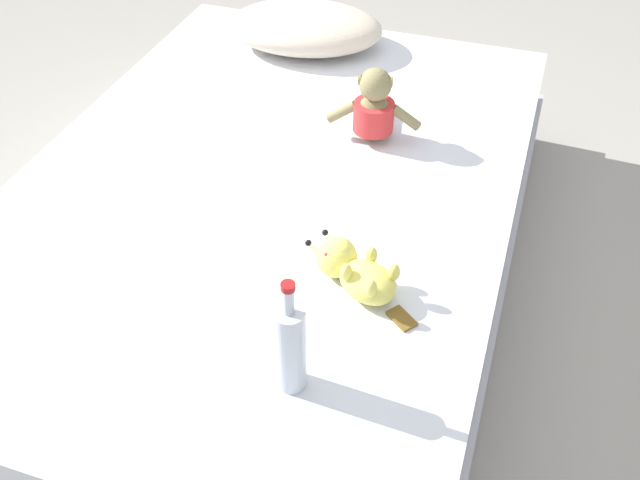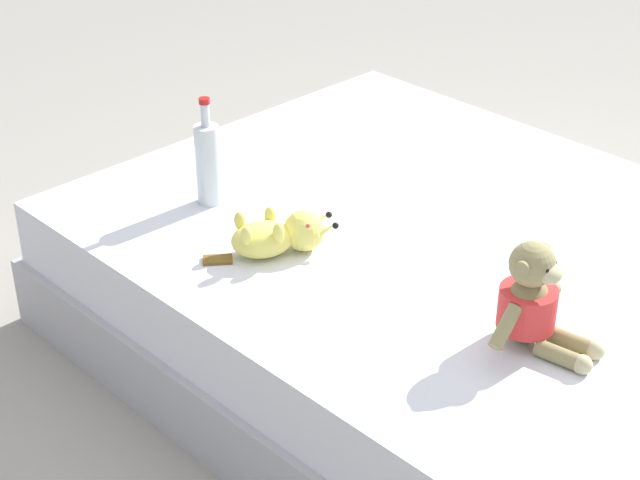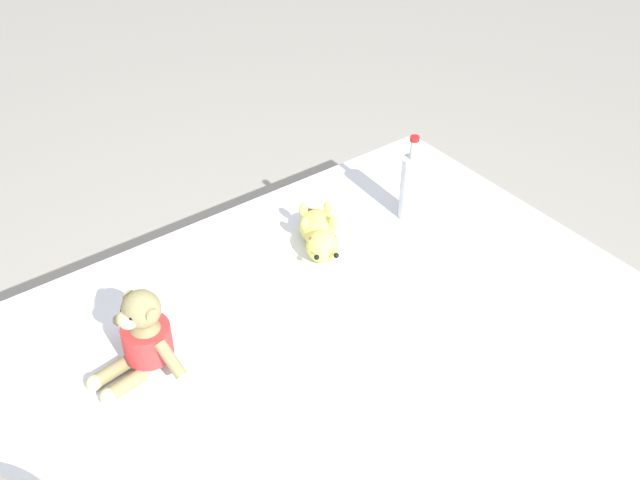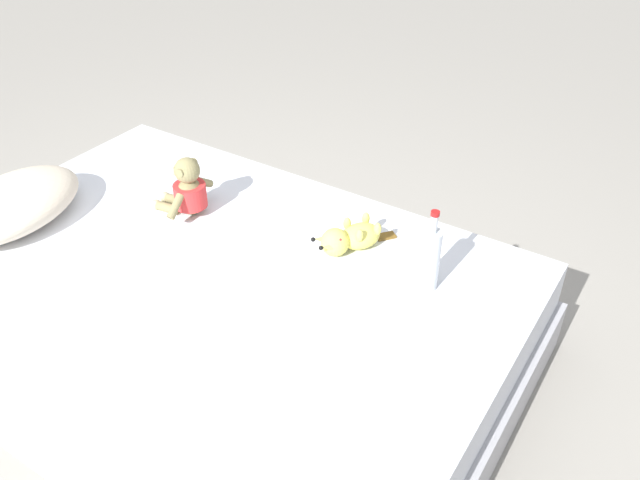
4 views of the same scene
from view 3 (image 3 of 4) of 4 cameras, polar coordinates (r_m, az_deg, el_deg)
ground_plane at (r=2.23m, az=-1.66°, el=-16.26°), size 16.00×16.00×0.00m
bed at (r=2.08m, az=-1.75°, el=-13.24°), size 1.42×2.09×0.38m
plush_monkey at (r=1.91m, az=-13.19°, el=-7.20°), size 0.29×0.24×0.24m
plush_yellow_creature at (r=2.26m, az=-0.01°, el=0.43°), size 0.31×0.21×0.10m
glass_bottle at (r=2.36m, az=6.83°, el=4.02°), size 0.06×0.06×0.29m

